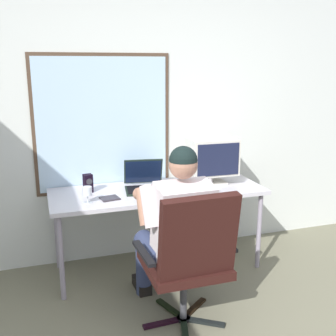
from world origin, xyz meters
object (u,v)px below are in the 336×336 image
at_px(desk_speaker, 88,183).
at_px(cd_case, 110,198).
at_px(person_seated, 176,226).
at_px(crt_monitor, 212,157).
at_px(laptop, 144,181).
at_px(desk, 158,196).
at_px(wine_glass, 87,192).
at_px(coffee_mug, 183,187).
at_px(office_chair, 191,254).

distance_m(desk_speaker, cd_case, 0.28).
xyz_separation_m(person_seated, desk_speaker, (-0.51, 0.77, 0.15)).
relative_size(crt_monitor, laptop, 1.07).
xyz_separation_m(desk, crt_monitor, (0.51, 0.03, 0.30)).
distance_m(desk, laptop, 0.17).
bearing_deg(wine_glass, crt_monitor, 9.50).
xyz_separation_m(desk_speaker, coffee_mug, (0.75, -0.26, -0.02)).
bearing_deg(laptop, desk, -34.14).
distance_m(wine_glass, coffee_mug, 0.79).
bearing_deg(coffee_mug, cd_case, 177.18).
distance_m(desk, desk_speaker, 0.60).
xyz_separation_m(cd_case, coffee_mug, (0.61, -0.03, 0.05)).
bearing_deg(laptop, cd_case, -150.89).
relative_size(crt_monitor, wine_glass, 3.29).
relative_size(cd_case, coffee_mug, 1.52).
height_order(laptop, desk_speaker, laptop).
xyz_separation_m(office_chair, wine_glass, (-0.56, 0.76, 0.25)).
bearing_deg(wine_glass, cd_case, 12.78).
height_order(wine_glass, cd_case, wine_glass).
bearing_deg(person_seated, desk, 84.80).
bearing_deg(desk_speaker, crt_monitor, -4.42).
xyz_separation_m(crt_monitor, cd_case, (-0.94, -0.15, -0.24)).
xyz_separation_m(wine_glass, cd_case, (0.18, 0.04, -0.08)).
distance_m(office_chair, wine_glass, 0.97).
relative_size(crt_monitor, coffee_mug, 3.96).
relative_size(desk, coffee_mug, 16.94).
bearing_deg(cd_case, desk_speaker, 120.79).
distance_m(person_seated, cd_case, 0.66).
distance_m(wine_glass, cd_case, 0.20).
xyz_separation_m(office_chair, cd_case, (-0.38, 0.80, 0.17)).
height_order(desk, wine_glass, wine_glass).
height_order(office_chair, coffee_mug, office_chair).
height_order(laptop, coffee_mug, laptop).
relative_size(office_chair, cd_case, 6.18).
distance_m(crt_monitor, coffee_mug, 0.42).
height_order(desk, desk_speaker, desk_speaker).
relative_size(desk, wine_glass, 14.08).
bearing_deg(desk_speaker, person_seated, -56.37).
bearing_deg(office_chair, desk_speaker, 116.85).
bearing_deg(crt_monitor, desk, -176.92).
bearing_deg(desk_speaker, desk, -10.99).
bearing_deg(desk, crt_monitor, 3.08).
relative_size(crt_monitor, cd_case, 2.60).
relative_size(desk, crt_monitor, 4.28).
distance_m(crt_monitor, laptop, 0.63).
height_order(person_seated, crt_monitor, person_seated).
relative_size(office_chair, laptop, 2.54).
relative_size(desk, desk_speaker, 11.80).
height_order(desk, cd_case, cd_case).
relative_size(crt_monitor, desk_speaker, 2.76).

